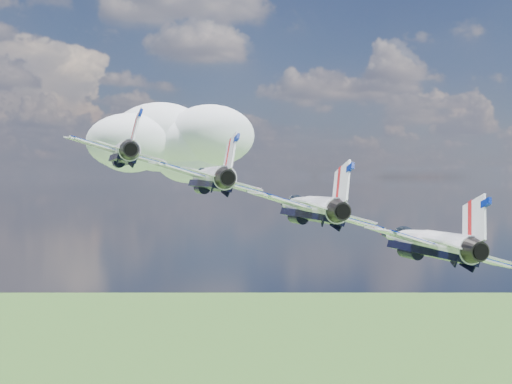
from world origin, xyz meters
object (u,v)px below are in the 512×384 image
object	(u,v)px
jet_3	(424,242)
jet_0	(123,152)
jet_1	(208,178)
jet_2	(307,207)

from	to	relation	value
jet_3	jet_0	bearing A→B (deg)	135.18
jet_1	jet_2	size ratio (longest dim) A/B	1.00
jet_0	jet_2	distance (m)	22.59
jet_1	jet_3	size ratio (longest dim) A/B	1.00
jet_0	jet_2	xyz separation A→B (m)	(15.94, -15.04, -5.46)
jet_2	jet_3	size ratio (longest dim) A/B	1.00
jet_0	jet_2	world-z (taller)	jet_0
jet_1	jet_3	xyz separation A→B (m)	(15.94, -15.04, -5.46)
jet_0	jet_3	world-z (taller)	jet_0
jet_2	jet_3	world-z (taller)	jet_2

